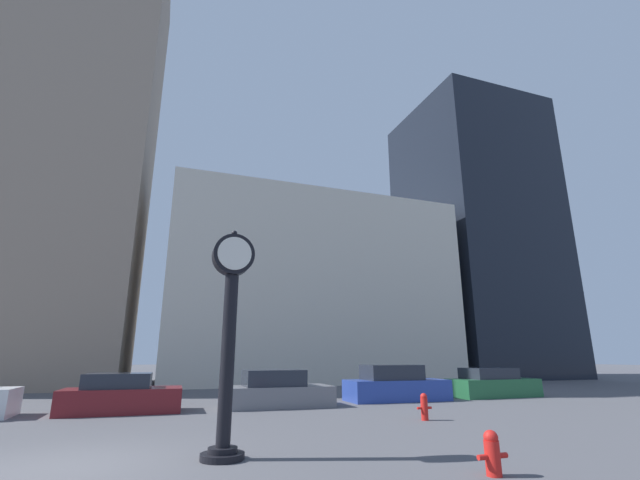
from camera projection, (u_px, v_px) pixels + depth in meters
The scene contains 11 objects.
ground_plane at pixel (60, 468), 7.36m from camera, with size 200.00×200.00×0.00m, color #515156.
building_tall_tower at pixel (49, 137), 31.20m from camera, with size 13.88×12.00×34.63m.
building_storefront_row at pixel (305, 292), 34.90m from camera, with size 21.62×12.00×13.78m.
building_glass_modern at pixel (475, 237), 42.36m from camera, with size 11.84×12.00×26.52m.
street_clock at pixel (229, 324), 8.62m from camera, with size 0.85×0.83×4.46m.
car_maroon at pixel (121, 396), 14.65m from camera, with size 3.90×1.88×1.30m.
car_grey at pixel (277, 391), 16.41m from camera, with size 4.11×2.00×1.36m.
car_blue at pixel (395, 386), 18.65m from camera, with size 4.50×1.96×1.50m.
car_green at pixel (492, 384), 20.38m from camera, with size 4.29×1.82×1.33m.
fire_hydrant_near at pixel (492, 452), 6.97m from camera, with size 0.57×0.25×0.69m.
fire_hydrant_far at pixel (424, 406), 12.97m from camera, with size 0.49×0.21×0.78m.
Camera 1 is at (1.46, -9.17, 1.87)m, focal length 24.00 mm.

